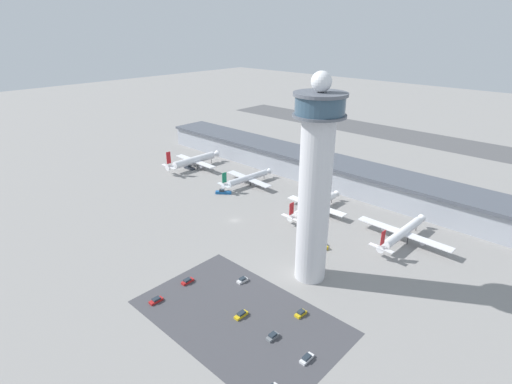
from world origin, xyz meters
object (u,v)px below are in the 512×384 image
Objects in this scene: airplane_gate_delta at (403,233)px; airplane_gate_alpha at (194,160)px; airplane_gate_bravo at (248,178)px; car_blue_compact at (307,358)px; service_truck_catering at (320,243)px; service_truck_fuel at (189,168)px; control_tower at (315,181)px; car_black_suv at (187,281)px; car_white_wagon at (156,300)px; car_maroon_suv at (273,336)px; service_truck_baggage at (223,192)px; airplane_gate_charlie at (315,205)px; car_green_van at (241,315)px; car_red_hatchback at (301,313)px; car_grey_coupe at (242,280)px.

airplane_gate_alpha is at bearing 179.97° from airplane_gate_delta.
airplane_gate_alpha is 1.10× the size of airplane_gate_bravo.
car_blue_compact is at bearing -28.26° from airplane_gate_alpha.
service_truck_catering is at bearing -22.10° from airplane_gate_bravo.
airplane_gate_delta reaches higher than service_truck_fuel.
service_truck_fuel is (-122.89, 41.98, -35.67)m from control_tower.
airplane_gate_delta is 34.39m from service_truck_catering.
car_black_suv is at bearing -110.03° from service_truck_catering.
airplane_gate_delta is (91.67, -2.59, 0.69)m from airplane_gate_bravo.
car_maroon_suv is at bearing 19.58° from car_white_wagon.
airplane_gate_charlie is at bearing 16.64° from service_truck_baggage.
service_truck_fuel is 1.63× the size of car_green_van.
airplane_gate_alpha reaches higher than service_truck_baggage.
airplane_gate_bravo is 8.50× the size of car_red_hatchback.
car_red_hatchback is at bearing -92.76° from airplane_gate_delta.
service_truck_fuel is 141.23m from car_green_van.
car_grey_coupe is at bearing 133.67° from car_green_van.
car_grey_coupe is at bearing -29.50° from service_truck_fuel.
car_green_van reaches higher than car_grey_coupe.
control_tower is at bearing -106.58° from airplane_gate_delta.
car_red_hatchback is (-12.14, 13.34, 0.06)m from car_blue_compact.
airplane_gate_alpha is 5.10× the size of service_truck_fuel.
car_green_van is (26.80, -76.61, -3.05)m from airplane_gate_charlie.
control_tower is 43.43m from car_grey_coupe.
service_truck_catering is at bearing -10.80° from service_truck_fuel.
airplane_gate_alpha is 9.57× the size of car_maroon_suv.
airplane_gate_charlie is 9.53× the size of car_maroon_suv.
car_red_hatchback is (38.34, 27.16, 0.04)m from car_white_wagon.
airplane_gate_bravo is at bearing 7.92° from service_truck_fuel.
car_grey_coupe is 0.87× the size of car_green_van.
airplane_gate_charlie is at bearing 122.16° from car_red_hatchback.
service_truck_catering reaches higher than car_green_van.
airplane_gate_bravo reaches higher than car_maroon_suv.
airplane_gate_delta is at bearing 65.68° from car_white_wagon.
service_truck_baggage is at bearing -15.20° from service_truck_fuel.
car_red_hatchback is (19.95, -39.29, -0.35)m from service_truck_catering.
car_black_suv is at bearing -179.79° from car_maroon_suv.
control_tower is 15.71× the size of car_white_wagon.
airplane_gate_alpha reaches higher than car_blue_compact.
service_truck_fuel is 129.56m from car_white_wagon.
airplane_gate_bravo reaches higher than car_black_suv.
control_tower reaches higher than airplane_gate_bravo.
airplane_gate_charlie is 43.04m from airplane_gate_delta.
airplane_gate_charlie reaches higher than car_blue_compact.
car_grey_coupe is 18.16m from car_green_van.
car_blue_compact is (101.02, -62.17, -0.33)m from service_truck_baggage.
car_black_suv is 51.39m from car_blue_compact.
control_tower is 9.29× the size of service_truck_fuel.
service_truck_catering is at bearing 81.75° from car_grey_coupe.
service_truck_catering is (19.96, -24.17, -2.70)m from airplane_gate_charlie.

